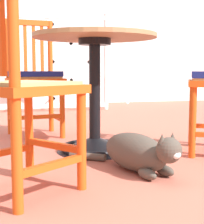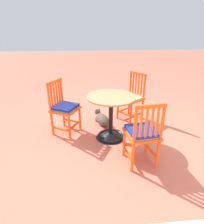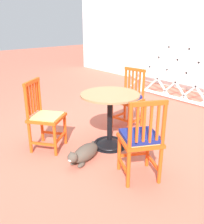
% 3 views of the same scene
% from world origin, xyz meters
% --- Properties ---
extents(ground_plane, '(24.00, 24.00, 0.00)m').
position_xyz_m(ground_plane, '(0.00, 0.00, 0.00)').
color(ground_plane, '#BC604C').
extents(building_wall_backdrop, '(10.00, 0.20, 2.80)m').
position_xyz_m(building_wall_backdrop, '(0.00, 3.71, 1.40)').
color(building_wall_backdrop, white).
rests_on(building_wall_backdrop, ground_plane).
extents(lattice_fence_panel, '(2.98, 0.06, 1.24)m').
position_xyz_m(lattice_fence_panel, '(-0.27, 2.65, 0.62)').
color(lattice_fence_panel, white).
rests_on(lattice_fence_panel, ground_plane).
extents(cafe_table, '(0.76, 0.76, 0.73)m').
position_xyz_m(cafe_table, '(0.14, 0.23, 0.28)').
color(cafe_table, black).
rests_on(cafe_table, ground_plane).
extents(orange_chair_at_corner, '(0.45, 0.45, 0.91)m').
position_xyz_m(orange_chair_at_corner, '(-0.18, 0.91, 0.45)').
color(orange_chair_at_corner, '#E04C14').
rests_on(orange_chair_at_corner, ground_plane).
extents(orange_chair_by_planter, '(0.56, 0.56, 0.91)m').
position_xyz_m(orange_chair_by_planter, '(-0.36, -0.45, 0.43)').
color(orange_chair_by_planter, '#E04C14').
rests_on(orange_chair_by_planter, ground_plane).
extents(tabby_cat, '(0.45, 0.66, 0.23)m').
position_xyz_m(tabby_cat, '(0.24, -0.28, 0.10)').
color(tabby_cat, '#4C4238').
rests_on(tabby_cat, ground_plane).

